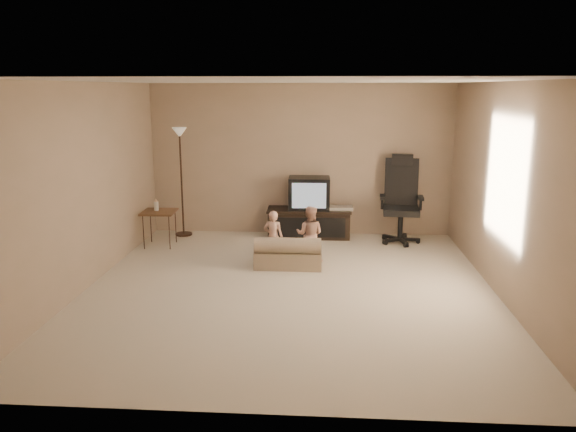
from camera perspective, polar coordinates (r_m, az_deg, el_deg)
name	(u,v)px	position (r m, az deg, el deg)	size (l,w,h in m)	color
floor	(289,288)	(7.00, 0.14, -7.37)	(5.50, 5.50, 0.00)	beige
room_shell	(289,167)	(6.63, 0.15, 5.04)	(5.50, 5.50, 5.50)	silver
tv_stand	(309,212)	(9.27, 2.18, 0.37)	(1.41, 0.55, 1.00)	black
office_chair	(401,211)	(9.15, 11.37, 0.50)	(0.70, 0.73, 1.39)	black
side_table	(159,212)	(8.94, -12.99, 0.39)	(0.51, 0.51, 0.75)	brown
floor_lamp	(181,157)	(9.38, -10.87, 5.86)	(0.28, 0.28, 1.80)	#2F1F15
child_sofa	(288,254)	(7.75, 0.02, -3.92)	(0.92, 0.52, 0.45)	gray
toddler_left	(273,237)	(7.85, -1.50, -2.18)	(0.28, 0.20, 0.77)	tan
toddler_right	(310,234)	(7.93, 2.21, -1.87)	(0.39, 0.22, 0.81)	tan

